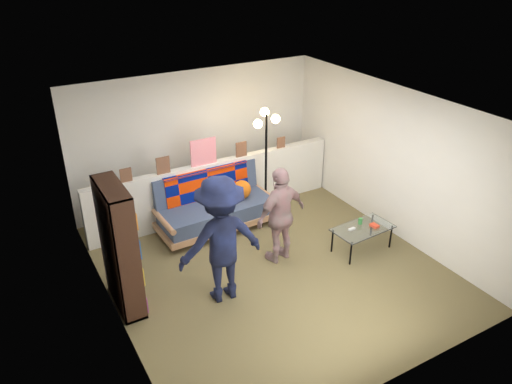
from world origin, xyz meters
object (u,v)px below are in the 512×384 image
coffee_table (363,229)px  person_left (221,240)px  futon_sofa (215,205)px  floor_lamp (266,141)px  person_right (281,215)px  bookshelf (120,252)px

coffee_table → person_left: person_left is taller
futon_sofa → coffee_table: bearing=-47.3°
coffee_table → floor_lamp: (-0.67, 1.79, 0.97)m
person_left → futon_sofa: bearing=-109.4°
futon_sofa → person_right: 1.47m
coffee_table → bookshelf: bearing=171.2°
bookshelf → floor_lamp: floor_lamp is taller
coffee_table → person_right: person_right is taller
coffee_table → floor_lamp: bearing=110.7°
floor_lamp → futon_sofa: bearing=-179.9°
futon_sofa → person_right: person_right is taller
bookshelf → floor_lamp: 3.18m
floor_lamp → person_left: 2.46m
bookshelf → person_right: size_ratio=1.16×
bookshelf → floor_lamp: (2.88, 1.24, 0.52)m
floor_lamp → person_right: 1.58m
bookshelf → coffee_table: (3.55, -0.55, -0.44)m
coffee_table → person_left: bearing=178.5°
futon_sofa → person_left: size_ratio=1.13×
person_left → person_right: (1.14, 0.36, -0.13)m
floor_lamp → person_right: size_ratio=1.26×
bookshelf → person_left: (1.18, -0.48, 0.07)m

